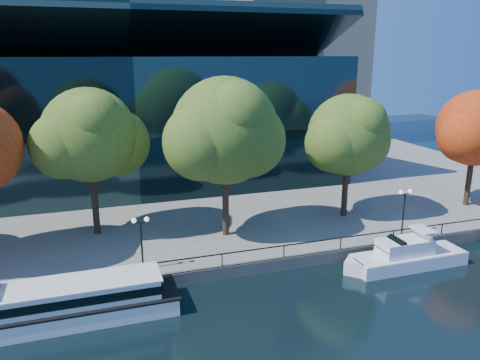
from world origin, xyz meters
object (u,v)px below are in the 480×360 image
object	(u,v)px
tree_2	(91,137)
lamp_1	(141,231)
tree_5	(477,130)
lamp_2	(405,201)
tree_4	(350,137)
tour_boat	(54,304)
tree_3	(227,133)
cruiser_near	(404,256)

from	to	relation	value
tree_2	lamp_1	bearing A→B (deg)	-71.62
tree_5	lamp_2	distance (m)	13.53
lamp_1	lamp_2	bearing A→B (deg)	0.00
tree_4	tree_2	bearing A→B (deg)	173.68
tour_boat	tree_5	xyz separation A→B (m)	(40.11, 8.43, 7.61)
lamp_1	lamp_2	size ratio (longest dim) A/B	1.00
tree_2	tree_5	size ratio (longest dim) A/B	1.07
tree_3	tree_5	size ratio (longest dim) A/B	1.15
tree_3	tree_5	bearing A→B (deg)	0.20
tour_boat	lamp_1	distance (m)	7.50
tour_boat	tree_2	size ratio (longest dim) A/B	1.26
lamp_1	tree_2	bearing A→B (deg)	108.38
tree_2	lamp_2	world-z (taller)	tree_2
tree_3	tree_4	size ratio (longest dim) A/B	1.16
tree_4	lamp_2	distance (m)	7.87
tree_3	tree_4	distance (m)	12.47
cruiser_near	tree_4	world-z (taller)	tree_4
tree_2	tree_4	bearing A→B (deg)	-6.32
tree_5	lamp_1	xyz separation A→B (m)	(-34.16, -4.73, -4.92)
tree_2	tree_3	world-z (taller)	tree_3
tree_3	tree_4	bearing A→B (deg)	5.54
tour_boat	tree_3	distance (m)	18.36
lamp_2	tree_3	bearing A→B (deg)	162.34
tree_5	lamp_2	size ratio (longest dim) A/B	2.95
tree_5	cruiser_near	bearing A→B (deg)	-148.92
tree_3	tree_5	world-z (taller)	tree_3
cruiser_near	tree_2	size ratio (longest dim) A/B	0.82
tour_boat	lamp_2	xyz separation A→B (m)	(28.43, 3.70, 2.69)
cruiser_near	lamp_1	bearing A→B (deg)	168.90
tree_2	tree_3	distance (m)	11.36
tree_2	lamp_1	xyz separation A→B (m)	(2.79, -8.39, -5.60)
tour_boat	cruiser_near	size ratio (longest dim) A/B	1.54
tree_2	tree_4	world-z (taller)	tree_2
lamp_2	cruiser_near	bearing A→B (deg)	-123.96
tree_3	lamp_2	size ratio (longest dim) A/B	3.38
tree_3	tour_boat	bearing A→B (deg)	-149.00
tree_2	lamp_1	distance (m)	10.46
cruiser_near	tour_boat	bearing A→B (deg)	179.57
tree_2	tree_5	bearing A→B (deg)	-5.66
tree_5	tree_2	bearing A→B (deg)	174.34
tree_2	tree_3	size ratio (longest dim) A/B	0.93
tree_3	lamp_2	world-z (taller)	tree_3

